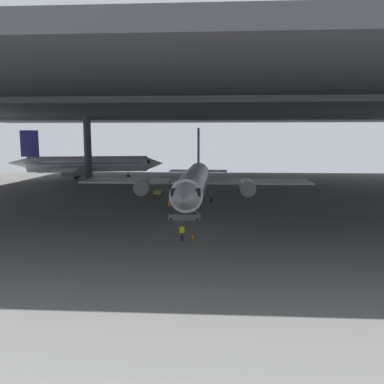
% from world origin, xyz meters
% --- Properties ---
extents(ground_plane, '(110.00, 110.00, 0.00)m').
position_xyz_m(ground_plane, '(0.00, 0.00, 0.00)').
color(ground_plane, gray).
extents(hangar_structure, '(121.00, 99.00, 15.30)m').
position_xyz_m(hangar_structure, '(-0.06, 13.76, 14.67)').
color(hangar_structure, '#4C4F54').
rests_on(hangar_structure, ground_plane).
extents(airplane_main, '(34.34, 35.74, 11.25)m').
position_xyz_m(airplane_main, '(-0.34, 1.74, 3.41)').
color(airplane_main, white).
rests_on(airplane_main, ground_plane).
extents(boarding_stairs, '(4.17, 1.55, 4.61)m').
position_xyz_m(boarding_stairs, '(-1.00, -8.20, 0.73)').
color(boarding_stairs, slate).
rests_on(boarding_stairs, ground_plane).
extents(crew_worker_near_nose, '(0.45, 0.40, 1.61)m').
position_xyz_m(crew_worker_near_nose, '(-0.43, -18.02, 0.91)').
color(crew_worker_near_nose, '#232838').
rests_on(crew_worker_near_nose, ground_plane).
extents(crew_worker_by_stairs, '(0.41, 0.42, 1.75)m').
position_xyz_m(crew_worker_by_stairs, '(-3.15, -4.42, 1.01)').
color(crew_worker_by_stairs, '#232838').
rests_on(crew_worker_by_stairs, ground_plane).
extents(airplane_distant, '(35.89, 35.19, 11.33)m').
position_xyz_m(airplane_distant, '(-27.92, 36.85, 3.43)').
color(airplane_distant, white).
rests_on(airplane_distant, ground_plane).
extents(traffic_cone_orange, '(0.36, 0.36, 0.60)m').
position_xyz_m(traffic_cone_orange, '(0.55, -17.22, 0.29)').
color(traffic_cone_orange, black).
rests_on(traffic_cone_orange, ground_plane).
extents(baggage_tug, '(1.36, 2.24, 0.90)m').
position_xyz_m(baggage_tug, '(-6.91, 10.92, 0.53)').
color(baggage_tug, yellow).
rests_on(baggage_tug, ground_plane).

